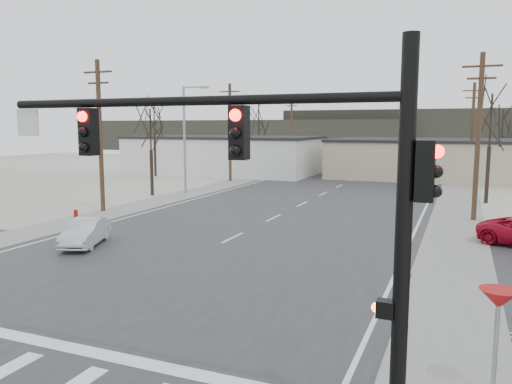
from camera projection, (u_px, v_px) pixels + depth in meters
ground at (140, 284)px, 18.22m from camera, size 140.00×140.00×0.00m
main_road at (279, 216)px, 31.96m from camera, size 18.00×110.00×0.05m
cross_road at (140, 283)px, 18.22m from camera, size 90.00×10.00×0.04m
sidewalk_left at (177, 196)px, 40.55m from camera, size 3.00×90.00×0.06m
sidewalk_right at (458, 214)px, 32.54m from camera, size 3.00×90.00×0.06m
traffic_signal_mast at (295, 185)px, 8.94m from camera, size 8.95×0.43×7.20m
fire_hydrant at (76, 216)px, 29.34m from camera, size 0.24×0.24×0.87m
yield_sign at (498, 303)px, 10.39m from camera, size 0.80×0.80×2.35m
building_left_far at (225, 155)px, 60.63m from camera, size 22.30×12.30×4.50m
building_right_far at (455, 159)px, 54.48m from camera, size 26.30×14.30×4.30m
upole_left_b at (100, 134)px, 32.87m from camera, size 2.20×0.30×10.00m
upole_left_c at (230, 131)px, 51.20m from camera, size 2.20×0.30×10.00m
upole_left_d at (291, 130)px, 69.53m from camera, size 2.20×0.30×10.00m
upole_right_a at (478, 134)px, 29.68m from camera, size 2.20×0.30×10.00m
upole_right_b at (472, 131)px, 49.85m from camera, size 2.20×0.30×10.00m
streetlight_main at (186, 134)px, 41.79m from camera, size 2.40×0.25×9.00m
tree_left_near at (151, 132)px, 40.77m from camera, size 3.30×3.30×7.35m
tree_right_mid at (491, 123)px, 36.55m from camera, size 3.74×3.74×8.33m
tree_left_far at (259, 122)px, 64.84m from camera, size 3.96×3.96×8.82m
tree_right_far at (502, 127)px, 59.48m from camera, size 3.52×3.52×7.84m
tree_left_mid at (154, 121)px, 56.86m from camera, size 3.96×3.96×8.82m
hill_left at (249, 136)px, 115.30m from camera, size 70.00×18.00×7.00m
hill_center at (486, 132)px, 99.94m from camera, size 80.00×18.00×9.00m
sedan_crossing at (86, 232)px, 23.86m from camera, size 2.66×4.07×1.27m
car_far_a at (418, 167)px, 59.08m from camera, size 2.50×5.75×1.64m
car_far_b at (363, 164)px, 67.51m from camera, size 2.35×3.88×1.24m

